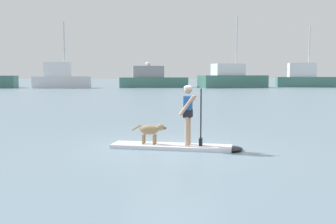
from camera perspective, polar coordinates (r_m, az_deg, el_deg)
name	(u,v)px	position (r m, az deg, el deg)	size (l,w,h in m)	color
ground_plane	(171,148)	(10.81, 0.47, -5.25)	(400.00, 400.00, 0.00)	gray
paddleboard	(180,147)	(10.76, 1.67, -5.03)	(3.62, 1.71, 0.10)	silver
person_paddler	(189,111)	(10.59, 2.98, 0.16)	(0.67, 0.57, 1.62)	tan
dog	(151,131)	(10.86, -2.49, -2.69)	(0.96, 0.38, 0.56)	#997A51
moored_boat_starboard	(61,78)	(62.21, -15.20, 4.73)	(8.43, 2.75, 9.94)	silver
moored_boat_far_starboard	(152,79)	(62.50, -2.36, 4.73)	(10.82, 3.88, 4.02)	#3F7266
moored_boat_far_port	(232,78)	(62.44, 9.17, 4.80)	(11.00, 5.60, 11.12)	#3F7266
moored_boat_outer	(304,78)	(68.39, 19.07, 4.65)	(9.84, 5.59, 9.88)	#3F7266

